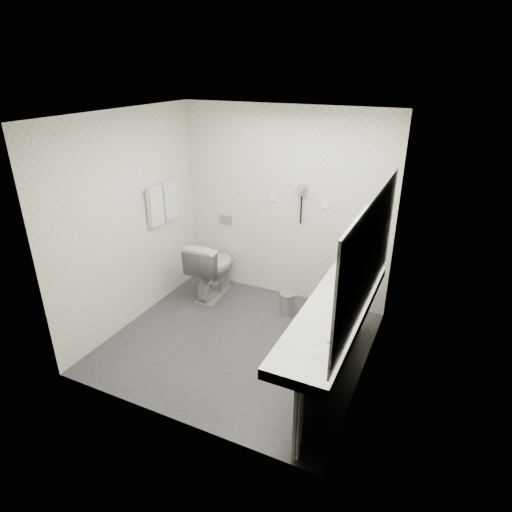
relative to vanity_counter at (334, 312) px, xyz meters
The scene contains 31 objects.
floor 1.39m from the vanity_counter, 169.92° to the left, with size 2.80×2.80×0.00m, color #2E2E34.
ceiling 2.05m from the vanity_counter, 169.92° to the left, with size 2.80×2.80×0.00m, color white.
wall_back 1.93m from the vanity_counter, 126.87° to the left, with size 2.80×2.80×0.00m, color silver.
wall_front 1.64m from the vanity_counter, 135.64° to the right, with size 2.80×2.80×0.00m, color silver.
wall_left 2.57m from the vanity_counter, behind, with size 2.60×2.60×0.00m, color silver.
wall_right 0.56m from the vanity_counter, 36.03° to the left, with size 2.60×2.60×0.00m, color silver.
vanity_counter is the anchor object (origin of this frame).
vanity_panel 0.43m from the vanity_counter, ahead, with size 0.03×2.15×0.75m, color gray.
vanity_post_near 1.12m from the vanity_counter, 86.97° to the right, with size 0.06×0.06×0.75m, color silver.
vanity_post_far 1.12m from the vanity_counter, 86.97° to the left, with size 0.06×0.06×0.75m, color silver.
mirror 0.70m from the vanity_counter, ahead, with size 0.02×2.20×1.05m, color #B2BCC6.
basin_near 0.65m from the vanity_counter, 90.00° to the right, with size 0.40×0.31×0.05m, color white.
basin_far 0.65m from the vanity_counter, 90.00° to the left, with size 0.40×0.31×0.05m, color white.
faucet_near 0.69m from the vanity_counter, 73.30° to the right, with size 0.04×0.04×0.15m, color silver.
faucet_far 0.69m from the vanity_counter, 73.30° to the left, with size 0.04×0.04×0.15m, color silver.
soap_bottle_a 0.18m from the vanity_counter, 76.07° to the left, with size 0.05×0.05×0.11m, color white.
soap_bottle_c 0.20m from the vanity_counter, ahead, with size 0.05×0.05×0.12m, color white.
glass_left 0.27m from the vanity_counter, 70.16° to the left, with size 0.06×0.06×0.10m, color silver.
glass_right 0.41m from the vanity_counter, 59.16° to the left, with size 0.06×0.06×0.12m, color silver.
toilet 2.25m from the vanity_counter, 151.98° to the left, with size 0.45×0.80×0.81m, color white.
flush_plate 2.48m from the vanity_counter, 143.06° to the left, with size 0.18×0.02×0.12m, color #B2B5BA.
pedal_bin 1.47m from the vanity_counter, 129.99° to the left, with size 0.20×0.20×0.28m, color #B2B5BA.
bin_lid 1.41m from the vanity_counter, 129.99° to the left, with size 0.20×0.20×0.01m, color #B2B5BA.
towel_rail 2.69m from the vanity_counter, 163.14° to the left, with size 0.02×0.02×0.62m, color silver.
towel_near 2.59m from the vanity_counter, 166.10° to the left, with size 0.07×0.24×0.48m, color silver.
towel_far 2.67m from the vanity_counter, 160.15° to the left, with size 0.07×0.24×0.48m, color silver.
dryer_cradle 1.85m from the vanity_counter, 120.76° to the left, with size 0.10×0.04×0.14m, color gray.
dryer_barrel 1.81m from the vanity_counter, 122.01° to the left, with size 0.08×0.08×0.14m, color gray.
dryer_cord 1.76m from the vanity_counter, 121.02° to the left, with size 0.02×0.02×0.35m, color black.
switch_plate_a 2.04m from the vanity_counter, 130.59° to the left, with size 0.09×0.02×0.09m, color white.
switch_plate_b 1.69m from the vanity_counter, 111.13° to the left, with size 0.09×0.02×0.09m, color white.
Camera 1 is at (1.95, -3.65, 2.94)m, focal length 30.36 mm.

